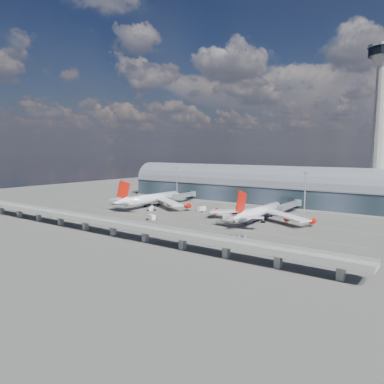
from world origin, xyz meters
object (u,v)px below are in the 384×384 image
Objects in this scene: floodlight_mast_left at (177,183)px; airliner_left at (150,199)px; floodlight_mast_right at (305,192)px; cargo_train_1 at (139,225)px; service_truck_2 at (231,219)px; service_truck_3 at (246,216)px; cargo_train_0 at (194,232)px; service_truck_1 at (151,217)px; control_tower at (380,129)px; service_truck_5 at (162,203)px; service_truck_4 at (202,209)px; airliner_right at (260,212)px; cargo_train_2 at (238,237)px; service_truck_0 at (152,209)px.

airliner_left is (5.78, -36.84, -7.76)m from floodlight_mast_left.
floodlight_mast_right is 2.58× the size of cargo_train_1.
service_truck_3 reaches higher than service_truck_2.
cargo_train_1 is at bearing -62.61° from floodlight_mast_left.
cargo_train_1 reaches higher than cargo_train_0.
service_truck_1 reaches higher than cargo_train_0.
service_truck_1 is 0.85× the size of service_truck_3.
control_tower is 4.01× the size of floodlight_mast_left.
control_tower is 147.70m from service_truck_5.
service_truck_5 is at bearing -156.89° from service_truck_3.
service_truck_5 is at bearing 176.88° from service_truck_4.
cargo_train_2 is at bearing -79.26° from airliner_right.
cargo_train_1 is (1.31, -57.84, -0.81)m from service_truck_4.
airliner_left is at bearing 175.32° from airliner_right.
service_truck_0 is at bearing -150.41° from floodlight_mast_right.
cargo_train_2 is (60.29, -9.47, -0.74)m from service_truck_1.
service_truck_1 is (-96.25, -99.81, -50.01)m from control_tower.
service_truck_5 is (-82.60, 14.60, -3.46)m from airliner_right.
cargo_train_2 reaches higher than cargo_train_0.
control_tower reaches higher than cargo_train_0.
floodlight_mast_left is at bearing 153.30° from airliner_right.
service_truck_5 is (-38.38, 6.24, 0.03)m from service_truck_4.
service_truck_2 is at bearing -127.18° from control_tower.
cargo_train_2 is (99.05, -81.29, -12.75)m from floodlight_mast_left.
floodlight_mast_left is 2.58× the size of cargo_train_1.
service_truck_2 is 0.89× the size of cargo_train_1.
airliner_right is at bearing -25.88° from service_truck_0.
airliner_right is at bearing -39.65° from service_truck_1.
service_truck_5 reaches higher than cargo_train_0.
cargo_train_0 is (77.76, -85.64, -12.86)m from floodlight_mast_left.
airliner_left is 10.20× the size of service_truck_0.
service_truck_4 reaches higher than service_truck_1.
cargo_train_1 is at bearing 91.46° from cargo_train_0.
service_truck_3 is (79.73, -37.66, -11.95)m from floodlight_mast_left.
service_truck_1 is at bearing 65.31° from cargo_train_0.
service_truck_1 is at bearing -92.65° from service_truck_4.
airliner_right reaches higher than service_truck_4.
service_truck_4 is at bearing -150.24° from floodlight_mast_right.
cargo_train_2 is (54.08, -49.83, -0.78)m from service_truck_4.
airliner_left is at bearing -147.87° from service_truck_3.
cargo_train_1 is (39.69, -64.08, -0.84)m from service_truck_5.
service_truck_4 is at bearing 26.01° from cargo_train_0.
service_truck_3 is at bearing -18.24° from cargo_train_1.
control_tower reaches higher than cargo_train_2.
control_tower reaches higher than cargo_train_1.
service_truck_2 is 1.20× the size of service_truck_5.
service_truck_4 is at bearing -34.98° from floodlight_mast_left.
floodlight_mast_right reaches higher than service_truck_4.
service_truck_3 is at bearing -4.00° from service_truck_4.
service_truck_0 is (-118.41, -75.36, -50.25)m from control_tower.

